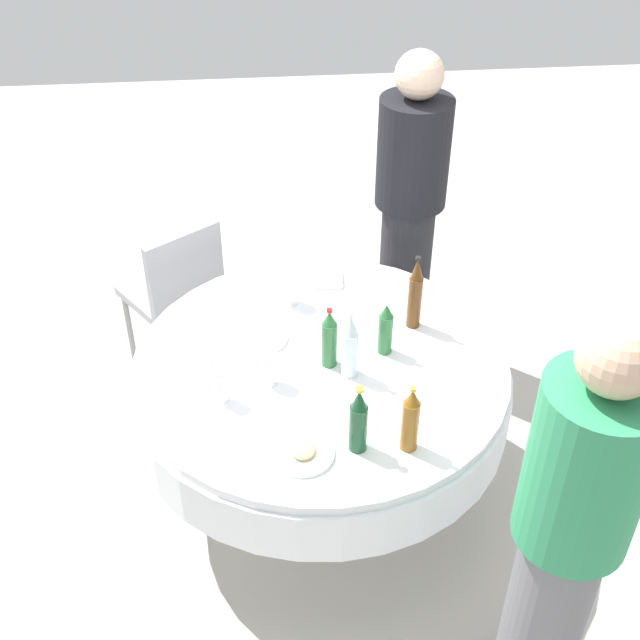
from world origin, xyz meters
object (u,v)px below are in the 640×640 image
at_px(dining_table, 320,388).
at_px(plate_right, 262,339).
at_px(bottle_green_north, 329,339).
at_px(bottle_dark_green_outer, 358,421).
at_px(wine_glass_left, 219,379).
at_px(wine_glass_far, 269,362).
at_px(person_mid, 569,529).
at_px(bottle_brown_east, 415,294).
at_px(bottle_clear_mid, 350,346).
at_px(bottle_green_far, 386,329).
at_px(plate_inner, 303,453).
at_px(chair_east, 177,288).
at_px(bottle_amber_left, 410,420).
at_px(wine_glass_east, 290,284).
at_px(person_north, 409,208).

bearing_deg(dining_table, plate_right, 55.96).
bearing_deg(bottle_green_north, dining_table, 55.92).
xyz_separation_m(bottle_dark_green_outer, wine_glass_left, (0.29, 0.47, -0.03)).
bearing_deg(dining_table, wine_glass_far, 119.18).
bearing_deg(person_mid, bottle_brown_east, -111.84).
xyz_separation_m(dining_table, bottle_clear_mid, (-0.09, -0.10, 0.28)).
relative_size(bottle_green_far, plate_inner, 1.12).
distance_m(plate_inner, chair_east, 1.48).
relative_size(bottle_clear_mid, plate_right, 1.45).
bearing_deg(plate_inner, plate_right, 10.09).
relative_size(bottle_amber_left, wine_glass_east, 1.98).
height_order(dining_table, chair_east, chair_east).
relative_size(wine_glass_left, wine_glass_far, 1.03).
relative_size(dining_table, wine_glass_left, 10.20).
height_order(dining_table, bottle_amber_left, bottle_amber_left).
bearing_deg(wine_glass_left, dining_table, -63.67).
bearing_deg(person_north, chair_east, -146.79).
bearing_deg(wine_glass_east, person_mid, -151.56).
bearing_deg(dining_table, person_north, -28.57).
bearing_deg(person_mid, wine_glass_left, -70.79).
bearing_deg(wine_glass_far, person_north, -34.02).
xyz_separation_m(wine_glass_left, plate_inner, (-0.31, -0.28, -0.09)).
bearing_deg(wine_glass_far, wine_glass_east, -12.45).
height_order(plate_inner, person_mid, person_mid).
bearing_deg(bottle_green_north, chair_east, 36.10).
bearing_deg(bottle_brown_east, bottle_green_far, 137.71).
xyz_separation_m(dining_table, bottle_amber_left, (-0.49, -0.26, 0.27)).
distance_m(bottle_green_north, person_north, 1.10).
relative_size(wine_glass_left, person_north, 0.09).
relative_size(bottle_clear_mid, plate_inner, 1.37).
height_order(bottle_brown_east, person_mid, person_mid).
xyz_separation_m(plate_inner, person_mid, (-0.47, -0.75, 0.10)).
bearing_deg(plate_inner, wine_glass_east, -0.92).
bearing_deg(wine_glass_east, chair_east, 47.72).
xyz_separation_m(plate_right, person_north, (0.82, -0.75, 0.10)).
bearing_deg(plate_right, bottle_amber_left, -143.13).
height_order(dining_table, person_north, person_north).
xyz_separation_m(wine_glass_left, person_north, (1.16, -0.91, 0.01)).
relative_size(dining_table, plate_right, 7.41).
bearing_deg(bottle_amber_left, bottle_brown_east, -11.88).
relative_size(bottle_amber_left, chair_east, 0.32).
height_order(wine_glass_far, person_north, person_north).
relative_size(bottle_green_north, bottle_dark_green_outer, 0.96).
height_order(bottle_brown_east, person_north, person_north).
bearing_deg(wine_glass_east, plate_right, 152.00).
distance_m(dining_table, wine_glass_far, 0.34).
bearing_deg(bottle_dark_green_outer, bottle_green_north, 6.45).
xyz_separation_m(bottle_amber_left, bottle_green_far, (0.52, 0.00, -0.02)).
xyz_separation_m(wine_glass_far, person_mid, (-0.86, -0.85, 0.01)).
bearing_deg(bottle_clear_mid, chair_east, 36.96).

